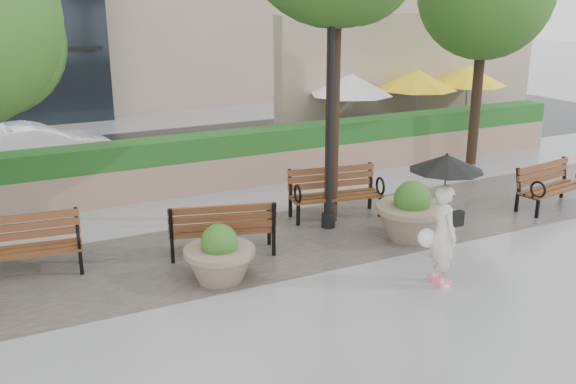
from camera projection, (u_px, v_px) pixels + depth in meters
name	position (u px, v px, depth m)	size (l,w,h in m)	color
ground	(299.00, 324.00, 9.35)	(100.00, 100.00, 0.00)	gray
cobble_strip	(225.00, 252.00, 11.91)	(28.00, 3.20, 0.01)	#383330
hedge_wall	(162.00, 168.00, 15.12)	(24.00, 0.80, 1.35)	#92735E
cafe_wall	(413.00, 75.00, 21.36)	(10.00, 0.60, 4.00)	tan
cafe_hedge	(441.00, 134.00, 19.73)	(8.00, 0.50, 0.90)	#184818
asphalt_street	(125.00, 158.00, 18.73)	(40.00, 7.00, 0.00)	black
bench_1	(24.00, 259.00, 10.84)	(1.98, 0.99, 1.02)	brown
bench_2	(222.00, 238.00, 11.75)	(2.04, 1.26, 1.03)	brown
bench_3	(335.00, 203.00, 13.71)	(2.05, 1.09, 1.05)	brown
bench_4	(550.00, 195.00, 14.32)	(1.91, 1.00, 0.98)	brown
planter_left	(220.00, 259.00, 10.63)	(1.19, 1.19, 1.00)	#7F6B56
planter_right	(411.00, 216.00, 12.47)	(1.39, 1.39, 1.16)	#7F6B56
lamppost	(330.00, 138.00, 12.62)	(0.28, 0.28, 4.25)	black
patio_umb_white	(352.00, 85.00, 19.04)	(2.50, 2.50, 2.30)	black
patio_umb_yellow_a	(417.00, 80.00, 20.11)	(2.50, 2.50, 2.30)	black
patio_umb_yellow_b	(468.00, 76.00, 21.11)	(2.50, 2.50, 2.30)	black
car_right	(35.00, 149.00, 16.90)	(1.42, 4.08, 1.35)	white
pedestrian	(444.00, 207.00, 10.28)	(1.19, 1.19, 2.18)	beige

